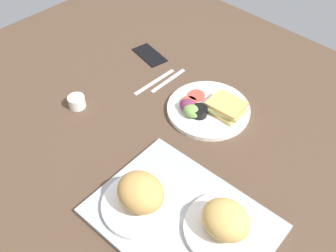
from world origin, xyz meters
TOP-DOWN VIEW (x-y plane):
  - ground_plane at (0.00, 0.00)cm, footprint 190.00×150.00cm
  - serving_tray at (-21.46, 22.03)cm, footprint 46.81×35.52cm
  - bread_plate_near at (-31.47, 17.47)cm, footprint 20.72×20.72cm
  - bread_plate_far at (-11.47, 26.72)cm, footprint 20.11×20.11cm
  - plate_with_salad at (-0.30, -13.55)cm, footprint 27.25×27.25cm
  - espresso_cup at (32.74, 14.77)cm, footprint 5.60×5.60cm
  - fork at (20.36, -15.97)cm, footprint 1.96×17.04cm
  - knife at (23.36, -11.97)cm, footprint 1.41×19.00cm
  - cell_phone at (36.37, -21.94)cm, footprint 15.43×9.59cm

SIDE VIEW (x-z plane):
  - ground_plane at x=0.00cm, z-range -3.00..0.00cm
  - fork at x=20.36cm, z-range 0.00..0.50cm
  - knife at x=23.36cm, z-range 0.00..0.50cm
  - cell_phone at x=36.37cm, z-range 0.00..0.80cm
  - serving_tray at x=-21.46cm, z-range 0.00..1.60cm
  - plate_with_salad at x=-0.30cm, z-range -0.94..4.46cm
  - espresso_cup at x=32.74cm, z-range 0.00..4.00cm
  - bread_plate_near at x=-31.47cm, z-range 0.54..10.23cm
  - bread_plate_far at x=-11.47cm, z-range 0.71..10.83cm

